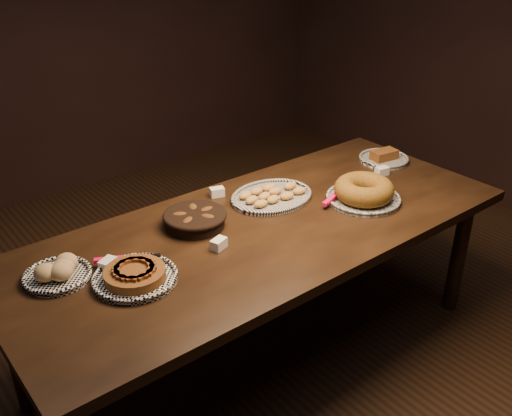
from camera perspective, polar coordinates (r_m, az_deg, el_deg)
ground at (r=3.05m, az=0.68°, el=-14.09°), size 5.00×5.00×0.00m
buffet_table at (r=2.65m, az=0.76°, el=-3.11°), size 2.40×1.00×0.75m
apple_tart_plate at (r=2.28m, az=-12.03°, el=-6.62°), size 0.33×0.36×0.06m
madeleine_platter at (r=2.84m, az=1.54°, el=1.23°), size 0.43×0.35×0.05m
bundt_cake_plate at (r=2.86m, az=10.72°, el=1.58°), size 0.42×0.39×0.11m
croissant_basket at (r=2.60m, az=-6.12°, el=-1.00°), size 0.30×0.30×0.07m
bread_roll_plate at (r=2.36m, az=-19.17°, el=-6.05°), size 0.27×0.27×0.08m
loaf_plate at (r=3.37m, az=12.66°, el=4.93°), size 0.28×0.28×0.07m
tent_cards at (r=2.71m, az=0.70°, el=-0.07°), size 1.66×0.48×0.04m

